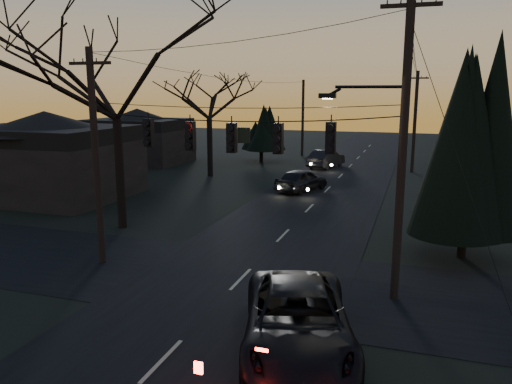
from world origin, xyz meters
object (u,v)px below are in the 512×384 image
(utility_pole_left, at_px, (103,262))
(evergreen_right, at_px, (470,148))
(sedan_oncoming_b, at_px, (326,159))
(utility_pole_right, at_px, (394,298))
(utility_pole_far_l, at_px, (302,156))
(suv_near, at_px, (297,321))
(sedan_oncoming_a, at_px, (301,180))
(bare_tree_left, at_px, (114,73))
(utility_pole_far_r, at_px, (412,172))

(utility_pole_left, distance_m, evergreen_right, 15.62)
(sedan_oncoming_b, bearing_deg, utility_pole_right, 118.98)
(utility_pole_right, xyz_separation_m, utility_pole_far_l, (-11.50, 36.00, 0.00))
(utility_pole_left, bearing_deg, suv_near, -25.39)
(utility_pole_left, height_order, sedan_oncoming_b, utility_pole_left)
(utility_pole_right, height_order, evergreen_right, evergreen_right)
(utility_pole_left, xyz_separation_m, evergreen_right, (13.95, 5.30, 4.60))
(suv_near, distance_m, sedan_oncoming_a, 21.83)
(bare_tree_left, distance_m, sedan_oncoming_a, 15.35)
(suv_near, bearing_deg, utility_pole_far_r, 69.88)
(evergreen_right, distance_m, sedan_oncoming_b, 25.31)
(bare_tree_left, bearing_deg, utility_pole_far_r, 59.28)
(bare_tree_left, relative_size, sedan_oncoming_b, 2.26)
(utility_pole_left, bearing_deg, utility_pole_far_r, 67.67)
(utility_pole_right, bearing_deg, sedan_oncoming_a, 112.88)
(utility_pole_right, bearing_deg, sedan_oncoming_b, 104.82)
(sedan_oncoming_a, height_order, sedan_oncoming_b, sedan_oncoming_b)
(evergreen_right, distance_m, sedan_oncoming_a, 15.54)
(utility_pole_far_r, distance_m, suv_near, 32.46)
(utility_pole_right, relative_size, utility_pole_far_l, 1.25)
(utility_pole_right, bearing_deg, bare_tree_left, 160.32)
(utility_pole_left, height_order, evergreen_right, evergreen_right)
(bare_tree_left, distance_m, suv_near, 16.23)
(sedan_oncoming_b, bearing_deg, utility_pole_left, 96.07)
(utility_pole_left, bearing_deg, bare_tree_left, 114.38)
(utility_pole_far_r, bearing_deg, utility_pole_left, -112.33)
(suv_near, height_order, sedan_oncoming_b, suv_near)
(evergreen_right, relative_size, suv_near, 1.30)
(sedan_oncoming_a, bearing_deg, bare_tree_left, 81.37)
(sedan_oncoming_a, bearing_deg, evergreen_right, 149.66)
(evergreen_right, bearing_deg, utility_pole_right, -114.82)
(utility_pole_far_l, bearing_deg, utility_pole_right, -72.28)
(utility_pole_far_r, height_order, bare_tree_left, bare_tree_left)
(suv_near, distance_m, sedan_oncoming_b, 33.05)
(sedan_oncoming_b, bearing_deg, evergreen_right, 127.55)
(utility_pole_right, height_order, utility_pole_far_l, utility_pole_right)
(bare_tree_left, bearing_deg, utility_pole_left, -65.62)
(sedan_oncoming_a, bearing_deg, suv_near, 122.91)
(utility_pole_left, distance_m, sedan_oncoming_b, 28.57)
(utility_pole_far_r, height_order, suv_near, utility_pole_far_r)
(utility_pole_far_r, bearing_deg, sedan_oncoming_b, 177.93)
(suv_near, xyz_separation_m, sedan_oncoming_a, (-4.84, 21.28, -0.07))
(sedan_oncoming_a, xyz_separation_m, sedan_oncoming_b, (-0.34, 11.35, 0.02))
(bare_tree_left, height_order, sedan_oncoming_a, bare_tree_left)
(sedan_oncoming_b, bearing_deg, utility_pole_far_l, -48.36)
(utility_pole_far_l, relative_size, bare_tree_left, 0.73)
(evergreen_right, xyz_separation_m, sedan_oncoming_a, (-9.59, 11.61, -3.82))
(utility_pole_right, relative_size, sedan_oncoming_a, 2.18)
(utility_pole_right, distance_m, suv_near, 5.01)
(utility_pole_far_l, xyz_separation_m, suv_near, (9.20, -40.37, 0.85))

